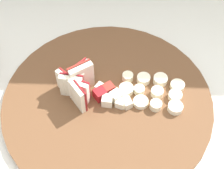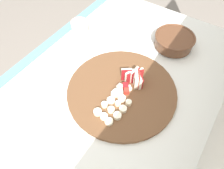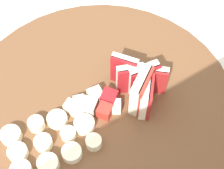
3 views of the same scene
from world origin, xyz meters
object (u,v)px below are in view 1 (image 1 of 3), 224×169
Objects in this scene: cutting_board at (107,102)px; apple_wedge_fan at (77,83)px; banana_slice_rows at (150,92)px; apple_dice_pile at (110,96)px.

cutting_board is 0.07m from apple_wedge_fan.
apple_dice_pile is at bearing -170.07° from banana_slice_rows.
banana_slice_rows is (0.09, 0.02, 0.01)m from cutting_board.
apple_wedge_fan is (-0.06, 0.02, 0.04)m from cutting_board.
cutting_board is at bearing -17.24° from apple_wedge_fan.
apple_wedge_fan is 0.70× the size of banana_slice_rows.
cutting_board is at bearing -168.46° from banana_slice_rows.
apple_dice_pile is 0.59× the size of banana_slice_rows.
apple_dice_pile is at bearing -13.52° from apple_wedge_fan.
apple_dice_pile is 0.08m from banana_slice_rows.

